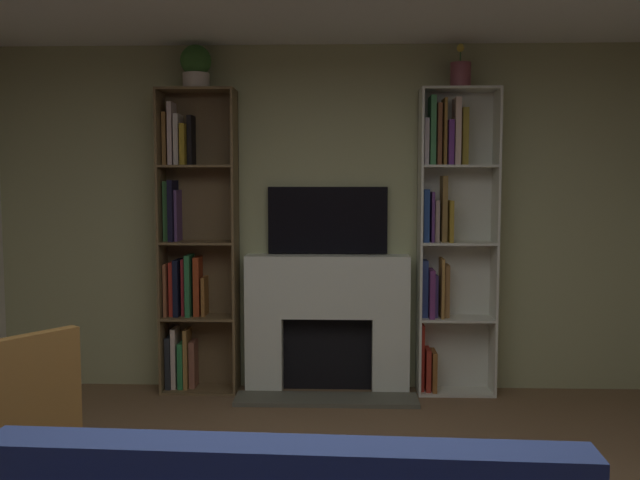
{
  "coord_description": "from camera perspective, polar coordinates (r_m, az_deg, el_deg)",
  "views": [
    {
      "loc": [
        0.12,
        -2.4,
        1.61
      ],
      "look_at": [
        0.0,
        1.18,
        1.31
      ],
      "focal_mm": 38.96,
      "sensor_mm": 36.0,
      "label": 1
    }
  ],
  "objects": [
    {
      "name": "vase_with_flowers",
      "position": [
        5.32,
        11.47,
        13.3
      ],
      "size": [
        0.15,
        0.15,
        0.32
      ],
      "color": "#87424D",
      "rests_on": "bookshelf_right"
    },
    {
      "name": "fireplace",
      "position": [
        5.33,
        0.6,
        -6.55
      ],
      "size": [
        1.34,
        0.53,
        1.05
      ],
      "color": "white",
      "rests_on": "ground_plane"
    },
    {
      "name": "bookshelf_left",
      "position": [
        5.4,
        -10.53,
        -0.88
      ],
      "size": [
        0.58,
        0.28,
        2.3
      ],
      "color": "brown",
      "rests_on": "ground_plane"
    },
    {
      "name": "bookshelf_right",
      "position": [
        5.32,
        10.48,
        0.69
      ],
      "size": [
        0.58,
        0.26,
        2.3
      ],
      "color": "silver",
      "rests_on": "ground_plane"
    },
    {
      "name": "tv",
      "position": [
        5.32,
        0.63,
        1.64
      ],
      "size": [
        0.91,
        0.06,
        0.51
      ],
      "primitive_type": "cube",
      "color": "black",
      "rests_on": "fireplace"
    },
    {
      "name": "wall_back_accent",
      "position": [
        5.38,
        0.65,
        1.77
      ],
      "size": [
        5.24,
        0.06,
        2.64
      ],
      "primitive_type": "cube",
      "color": "tan",
      "rests_on": "ground_plane"
    },
    {
      "name": "potted_plant",
      "position": [
        5.38,
        -10.16,
        13.88
      ],
      "size": [
        0.23,
        0.23,
        0.32
      ],
      "color": "beige",
      "rests_on": "bookshelf_left"
    }
  ]
}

